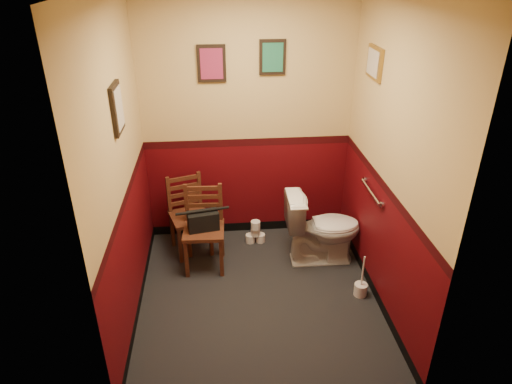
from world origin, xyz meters
The scene contains 16 objects.
floor centered at (0.00, 0.00, 0.00)m, with size 2.20×2.40×0.00m, color black.
wall_back centered at (0.00, 1.20, 1.35)m, with size 2.20×2.70×0.00m, color #49060B.
wall_front centered at (0.00, -1.20, 1.35)m, with size 2.20×2.70×0.00m, color #49060B.
wall_left centered at (-1.10, 0.00, 1.35)m, with size 2.40×2.70×0.00m, color #49060B.
wall_right centered at (1.10, 0.00, 1.35)m, with size 2.40×2.70×0.00m, color #49060B.
grab_bar centered at (1.07, 0.25, 0.95)m, with size 0.05×0.56×0.06m.
framed_print_back_a centered at (-0.35, 1.18, 1.95)m, with size 0.28×0.04×0.36m.
framed_print_back_b centered at (0.25, 1.18, 2.00)m, with size 0.26×0.04×0.34m.
framed_print_left centered at (-1.08, 0.10, 1.85)m, with size 0.04×0.30×0.38m.
framed_print_right centered at (1.08, 0.60, 2.05)m, with size 0.04×0.34×0.28m.
toilet centered at (0.72, 0.56, 0.38)m, with size 0.44×0.78×0.77m, color white.
toilet_brush centered at (0.97, -0.05, 0.07)m, with size 0.12×0.12×0.44m.
chair_left centered at (-0.66, 0.89, 0.42)m, with size 0.49×0.49×0.84m.
chair_right centered at (-0.50, 0.59, 0.43)m, with size 0.42×0.42×0.87m.
handbag centered at (-0.50, 0.55, 0.55)m, with size 0.33×0.20×0.22m.
tp_stack centered at (0.06, 0.94, 0.12)m, with size 0.22×0.13×0.28m.
Camera 1 is at (-0.34, -3.37, 2.89)m, focal length 32.00 mm.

